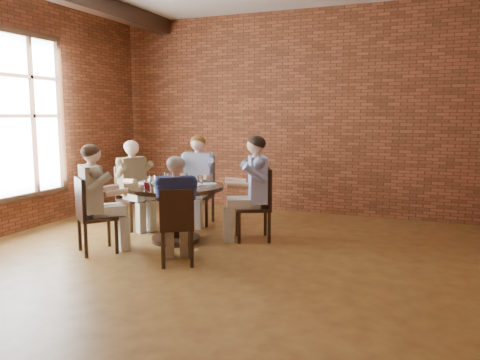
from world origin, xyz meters
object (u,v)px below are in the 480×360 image
at_px(chair_b, 199,190).
at_px(chair_a, 260,201).
at_px(chair_e, 177,223).
at_px(diner_b, 198,180).
at_px(diner_e, 176,211).
at_px(chair_c, 132,194).
at_px(chair_d, 90,212).
at_px(diner_d, 96,199).
at_px(smartphone, 176,190).
at_px(dining_table, 175,202).
at_px(diner_c, 134,185).
at_px(diner_a, 253,189).

bearing_deg(chair_b, chair_a, -36.98).
bearing_deg(chair_b, chair_e, -80.26).
distance_m(diner_b, diner_e, 1.97).
xyz_separation_m(chair_c, chair_d, (0.30, -1.29, 0.01)).
bearing_deg(chair_e, chair_a, -139.45).
distance_m(chair_c, diner_d, 1.28).
xyz_separation_m(chair_d, smartphone, (0.92, 0.47, 0.25)).
distance_m(chair_a, chair_b, 1.35).
bearing_deg(chair_a, dining_table, -90.00).
height_order(chair_d, diner_d, diner_d).
height_order(diner_b, chair_d, diner_b).
height_order(dining_table, diner_e, diner_e).
bearing_deg(dining_table, diner_c, 156.40).
xyz_separation_m(diner_c, diner_d, (0.28, -1.19, 0.01)).
bearing_deg(diner_a, chair_e, -42.39).
xyz_separation_m(dining_table, chair_e, (0.53, -0.90, -0.05)).
height_order(chair_a, smartphone, chair_a).
bearing_deg(diner_e, chair_c, -71.10).
distance_m(dining_table, chair_a, 1.12).
distance_m(chair_c, diner_e, 1.94).
xyz_separation_m(chair_a, diner_e, (-0.51, -1.33, 0.09)).
bearing_deg(dining_table, diner_b, 100.23).
xyz_separation_m(chair_a, chair_e, (-0.48, -1.39, -0.04)).
xyz_separation_m(diner_c, smartphone, (1.15, -0.79, 0.11)).
bearing_deg(smartphone, chair_d, -141.25).
xyz_separation_m(diner_c, chair_e, (1.43, -1.29, -0.17)).
distance_m(dining_table, chair_c, 1.07).
xyz_separation_m(dining_table, diner_b, (-0.18, 1.01, 0.15)).
bearing_deg(diner_e, diner_b, -100.39).
bearing_deg(diner_e, chair_b, -100.81).
relative_size(diner_b, chair_c, 1.48).
xyz_separation_m(chair_a, chair_d, (-1.69, -1.35, -0.02)).
bearing_deg(diner_c, diner_e, -107.80).
relative_size(diner_c, chair_e, 1.48).
xyz_separation_m(diner_a, chair_b, (-1.12, 0.65, -0.18)).
height_order(diner_d, smartphone, diner_d).
bearing_deg(diner_a, diner_b, -143.00).
relative_size(chair_b, chair_c, 1.03).
relative_size(dining_table, chair_a, 1.32).
xyz_separation_m(diner_b, diner_d, (-0.45, -1.81, -0.02)).
bearing_deg(diner_a, chair_a, 90.00).
height_order(diner_a, chair_c, diner_a).
bearing_deg(diner_d, chair_a, -103.38).
bearing_deg(smartphone, diner_a, 63.09).
height_order(chair_b, diner_b, diner_b).
xyz_separation_m(diner_b, chair_e, (0.71, -1.91, -0.20)).
bearing_deg(chair_c, diner_e, -107.08).
relative_size(dining_table, smartphone, 9.42).
bearing_deg(chair_d, diner_c, -41.39).
relative_size(diner_a, smartphone, 10.22).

